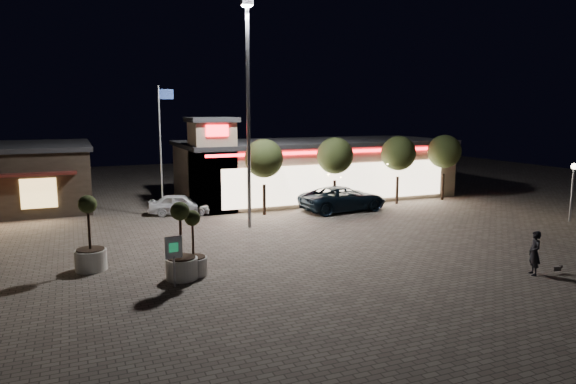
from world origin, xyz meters
name	(u,v)px	position (x,y,z in m)	size (l,w,h in m)	color
ground	(266,272)	(0.00, 0.00, 0.00)	(90.00, 90.00, 0.00)	#675C53
retail_building	(310,168)	(9.51, 15.82, 2.21)	(20.40, 8.40, 6.10)	tan
floodlight_pole	(248,101)	(2.00, 8.00, 7.02)	(0.60, 0.40, 12.38)	gray
flagpole	(162,140)	(-1.90, 13.00, 4.74)	(0.95, 0.10, 8.00)	white
lamp_post_east	(573,181)	(20.00, 2.00, 2.46)	(0.36, 0.36, 3.48)	gray
string_tree_a	(264,159)	(4.00, 11.00, 3.56)	(2.42, 2.42, 4.79)	#332319
string_tree_b	(335,156)	(9.00, 11.00, 3.56)	(2.42, 2.42, 4.79)	#332319
string_tree_c	(398,153)	(14.00, 11.00, 3.56)	(2.42, 2.42, 4.79)	#332319
string_tree_d	(444,152)	(18.00, 11.00, 3.56)	(2.42, 2.42, 4.79)	#332319
pickup_truck	(343,198)	(9.24, 10.22, 0.81)	(2.69, 5.84, 1.62)	black
white_sedan	(180,204)	(-0.90, 13.08, 0.67)	(1.57, 3.91, 1.33)	white
pedestrian	(535,253)	(9.79, -4.49, 0.90)	(0.65, 0.43, 1.79)	black
dog	(558,268)	(10.81, -4.78, 0.25)	(0.46, 0.20, 0.25)	#59514C
planter_left	(90,247)	(-6.56, 3.10, 0.97)	(1.28, 1.28, 3.14)	silver
planter_mid	(181,255)	(-3.33, 0.52, 0.95)	(1.25, 1.25, 3.07)	silver
planter_right	(193,255)	(-2.80, 0.80, 0.82)	(1.08, 1.08, 2.65)	silver
valet_sign	(174,252)	(-3.77, -0.34, 1.37)	(0.65, 0.13, 1.95)	gray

